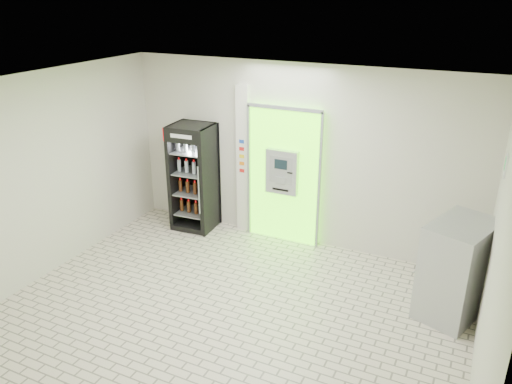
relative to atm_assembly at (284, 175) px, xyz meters
The scene contains 7 objects.
ground 2.69m from the atm_assembly, 85.26° to the right, with size 6.00×6.00×0.00m, color beige.
room_shell 2.51m from the atm_assembly, 85.26° to the right, with size 6.00×6.00×6.00m.
atm_assembly is the anchor object (origin of this frame).
pillar 0.79m from the atm_assembly, behind, with size 0.22×0.11×2.60m.
beverage_cooler 1.66m from the atm_assembly, behind, with size 0.75×0.70×1.90m.
steel_cabinet 3.09m from the atm_assembly, 20.00° to the right, with size 0.97×1.15×1.32m.
exit_sign 3.48m from the atm_assembly, 17.65° to the right, with size 0.02×0.22×0.26m.
Camera 1 is at (2.71, -4.81, 4.02)m, focal length 35.00 mm.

